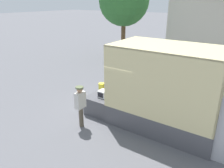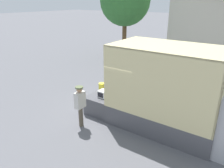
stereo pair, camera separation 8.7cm
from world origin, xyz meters
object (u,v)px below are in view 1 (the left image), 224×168
at_px(box_truck, 204,115).
at_px(street_tree, 124,1).
at_px(portable_generator, 115,85).
at_px(worker_person, 80,102).
at_px(microwave, 104,94).
at_px(orange_bucket, 102,87).

distance_m(box_truck, street_tree, 12.63).
height_order(box_truck, portable_generator, box_truck).
bearing_deg(street_tree, worker_person, -66.93).
distance_m(worker_person, street_tree, 11.84).
xyz_separation_m(microwave, orange_bucket, (-0.55, 0.56, 0.02)).
bearing_deg(box_truck, orange_bucket, -179.90).
bearing_deg(orange_bucket, street_tree, 115.37).
bearing_deg(microwave, orange_bucket, 134.59).
distance_m(box_truck, worker_person, 4.68).
bearing_deg(street_tree, orange_bucket, -64.63).
height_order(box_truck, worker_person, box_truck).
distance_m(portable_generator, worker_person, 2.46).
bearing_deg(orange_bucket, box_truck, 0.10).
relative_size(orange_bucket, worker_person, 0.21).
bearing_deg(portable_generator, box_truck, -6.48).
distance_m(orange_bucket, street_tree, 10.02).
xyz_separation_m(orange_bucket, street_tree, (-3.97, 8.37, 3.82)).
xyz_separation_m(portable_generator, street_tree, (-4.43, 7.89, 3.77)).
xyz_separation_m(box_truck, portable_generator, (-4.21, 0.48, 0.08)).
distance_m(portable_generator, orange_bucket, 0.67).
relative_size(portable_generator, orange_bucket, 1.85).
bearing_deg(worker_person, portable_generator, 89.35).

